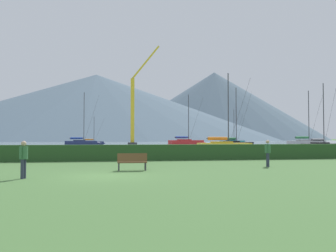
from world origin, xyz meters
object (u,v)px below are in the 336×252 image
Objects in this scene: person_seated_viewer at (24,156)px; dock_crane at (134,114)px; sailboat_slip_1 at (234,144)px; sailboat_slip_7 at (307,143)px; sailboat_slip_6 at (186,142)px; person_standing_walker at (268,151)px; sailboat_slip_2 at (225,146)px; sailboat_slip_8 at (92,143)px; park_bench_near_path at (132,161)px; sailboat_slip_4 at (233,142)px; sailboat_slip_9 at (322,146)px; sailboat_slip_0 at (82,143)px.

dock_crane is at bearing 98.72° from person_seated_viewer.
sailboat_slip_1 is 0.93× the size of sailboat_slip_7.
sailboat_slip_6 is 7.34× the size of person_standing_walker.
sailboat_slip_1 is 19.92m from sailboat_slip_7.
sailboat_slip_2 reaches higher than person_standing_walker.
sailboat_slip_2 is 34.06m from dock_crane.
sailboat_slip_1 is at bearing -89.39° from sailboat_slip_6.
sailboat_slip_7 is at bearing -42.69° from sailboat_slip_8.
sailboat_slip_1 is 6.70× the size of park_bench_near_path.
sailboat_slip_2 is 1.08× the size of sailboat_slip_4.
sailboat_slip_1 is 44.65m from park_bench_near_path.
sailboat_slip_7 reaches higher than person_seated_viewer.
dock_crane reaches higher than person_seated_viewer.
sailboat_slip_7 is 66.42m from person_seated_viewer.
sailboat_slip_1 is at bearing 64.34° from park_bench_near_path.
sailboat_slip_8 is 57.25m from sailboat_slip_9.
person_seated_viewer is (-21.22, -63.05, 0.20)m from sailboat_slip_6.
sailboat_slip_4 is 0.82× the size of sailboat_slip_6.
sailboat_slip_9 is at bearing 44.14° from park_bench_near_path.
person_seated_viewer is 1.00× the size of person_standing_walker.
sailboat_slip_2 is (21.97, -35.54, -0.02)m from sailboat_slip_0.
sailboat_slip_2 is 1.45× the size of sailboat_slip_8.
sailboat_slip_8 is at bearing 141.48° from sailboat_slip_6.
sailboat_slip_6 is at bearing 89.99° from person_standing_walker.
sailboat_slip_0 is at bearing 118.49° from sailboat_slip_2.
sailboat_slip_4 is at bearing 79.10° from person_standing_walker.
sailboat_slip_4 is 5.98× the size of person_standing_walker.
sailboat_slip_7 is at bearing -16.77° from dock_crane.
sailboat_slip_2 is at bearing 164.28° from sailboat_slip_9.
sailboat_slip_7 is (6.55, -26.46, 0.10)m from sailboat_slip_4.
dock_crane is at bearing -69.47° from sailboat_slip_8.
sailboat_slip_7 is 0.51× the size of dock_crane.
sailboat_slip_6 reaches higher than sailboat_slip_8.
sailboat_slip_0 is at bearing -113.64° from sailboat_slip_8.
park_bench_near_path is 58.02m from dock_crane.
sailboat_slip_0 is at bearing 166.38° from sailboat_slip_6.
sailboat_slip_0 is 62.19m from person_standing_walker.
dock_crane is (-12.61, -2.63, 6.40)m from sailboat_slip_6.
sailboat_slip_4 is 46.81m from sailboat_slip_9.
sailboat_slip_6 reaches higher than sailboat_slip_1.
sailboat_slip_1 reaches higher than sailboat_slip_2.
park_bench_near_path is (-16.30, -60.15, -0.25)m from sailboat_slip_6.
sailboat_slip_2 is 0.88× the size of sailboat_slip_6.
sailboat_slip_7 is at bearing 12.66° from sailboat_slip_1.
sailboat_slip_1 is at bearing -46.74° from dock_crane.
sailboat_slip_7 is at bearing 51.83° from park_bench_near_path.
sailboat_slip_0 is at bearing 156.33° from sailboat_slip_7.
sailboat_slip_7 is at bearing -41.21° from sailboat_slip_6.
dock_crane is at bearing -24.32° from sailboat_slip_0.
person_seated_viewer is at bearing -98.11° from dock_crane.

